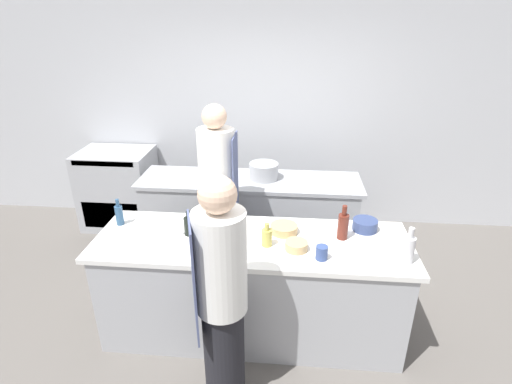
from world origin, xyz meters
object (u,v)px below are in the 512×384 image
bottle_vinegar (119,214)px  bottle_wine (343,226)px  chef_at_prep_near (221,297)px  bottle_sauce (408,249)px  bowl_prep_small (284,229)px  cup (322,253)px  oven_range (119,188)px  stockpot (264,171)px  bottle_olive_oil (267,237)px  bottle_cooking_oil (189,225)px  bowl_mixing_large (212,241)px  chef_at_stove (218,200)px  bowl_wooden_salad (296,246)px  bowl_ceramic_blue (365,225)px

bottle_vinegar → bottle_wine: size_ratio=0.82×
chef_at_prep_near → bottle_sauce: size_ratio=6.11×
bowl_prep_small → cup: cup is taller
oven_range → stockpot: 1.99m
oven_range → bottle_wine: size_ratio=3.45×
bottle_wine → bottle_olive_oil: bearing=-164.7°
bottle_cooking_oil → chef_at_prep_near: bearing=-61.9°
oven_range → bowl_mixing_large: size_ratio=4.63×
oven_range → bottle_olive_oil: size_ratio=5.23×
oven_range → cup: size_ratio=9.29×
bottle_wine → stockpot: bearing=120.8°
chef_at_stove → bowl_prep_small: (0.62, -0.49, 0.00)m
cup → oven_range: bearing=140.4°
bottle_olive_oil → bowl_wooden_salad: bearing=-10.2°
bottle_cooking_oil → stockpot: 1.32m
chef_at_prep_near → bowl_wooden_salad: size_ratio=9.91×
bottle_olive_oil → bowl_mixing_large: bottle_olive_oil is taller
bowl_ceramic_blue → stockpot: 1.36m
chef_at_stove → bowl_prep_small: bearing=51.7°
chef_at_prep_near → bowl_ceramic_blue: 1.37m
bowl_mixing_large → cup: (0.82, -0.13, 0.02)m
chef_at_stove → bottle_cooking_oil: chef_at_stove is taller
bottle_vinegar → bowl_ceramic_blue: 2.02m
cup → bowl_wooden_salad: bearing=148.7°
bottle_olive_oil → bottle_wine: size_ratio=0.66×
bottle_wine → bowl_wooden_salad: size_ratio=1.66×
bottle_wine → bottle_vinegar: bearing=178.1°
chef_at_stove → bowl_wooden_salad: (0.72, -0.73, 0.00)m
bottle_sauce → bowl_prep_small: bearing=158.6°
bottle_cooking_oil → bowl_wooden_salad: bottle_cooking_oil is taller
bottle_sauce → bowl_prep_small: size_ratio=1.26×
chef_at_prep_near → bottle_olive_oil: chef_at_prep_near is taller
cup → bowl_mixing_large: bearing=171.2°
chef_at_prep_near → cup: size_ratio=16.11×
bottle_sauce → bowl_ceramic_blue: (-0.22, 0.44, -0.06)m
bottle_vinegar → bowl_wooden_salad: 1.49m
stockpot → bottle_cooking_oil: bearing=-112.4°
oven_range → bowl_prep_small: 2.69m
bottle_sauce → bottle_olive_oil: bearing=172.4°
bottle_wine → bowl_ceramic_blue: bottle_wine is taller
bottle_wine → stockpot: size_ratio=0.92×
bottle_vinegar → bowl_ceramic_blue: bottle_vinegar is taller
chef_at_stove → bottle_vinegar: 0.88m
bottle_vinegar → bowl_mixing_large: (0.82, -0.24, -0.06)m
oven_range → bowl_mixing_large: 2.45m
chef_at_prep_near → cup: chef_at_prep_near is taller
stockpot → chef_at_stove: bearing=-120.7°
bottle_olive_oil → oven_range: bearing=137.4°
chef_at_prep_near → chef_at_stove: size_ratio=0.93×
chef_at_prep_near → stockpot: bearing=-20.9°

